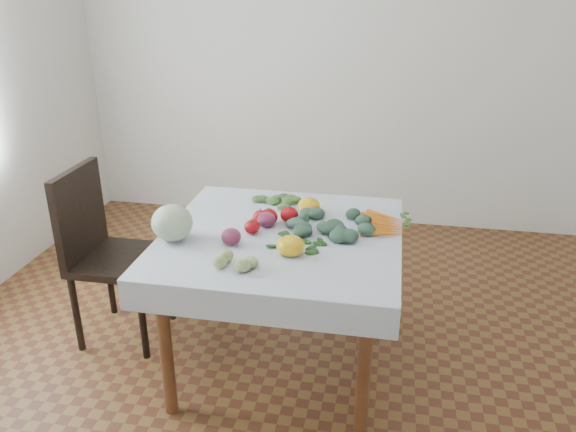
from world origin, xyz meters
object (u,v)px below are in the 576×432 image
Objects in this scene: cabbage at (172,223)px; heirloom_back at (309,205)px; chair at (102,244)px; carrot_bunch at (385,225)px; table at (281,253)px.

heirloom_back is at bearing 37.57° from cabbage.
cabbage is (0.52, -0.26, 0.28)m from chair.
carrot_bunch is at bearing 2.03° from chair.
chair is at bearing 174.02° from table.
cabbage reaches higher than heirloom_back.
heirloom_back reaches higher than table.
heirloom_back is at bearing 72.35° from table.
table is at bearing 18.15° from cabbage.
chair is 3.33× the size of carrot_bunch.
carrot_bunch is (1.48, 0.05, 0.21)m from chair.
chair is (-1.00, 0.11, -0.10)m from table.
chair is at bearing -170.89° from heirloom_back.
carrot_bunch is (0.48, 0.16, 0.12)m from table.
table is 1.03× the size of chair.
chair is at bearing -177.97° from carrot_bunch.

